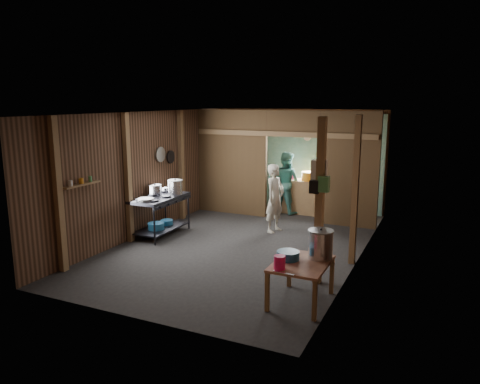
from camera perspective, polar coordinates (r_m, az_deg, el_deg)
The scene contains 43 objects.
floor at distance 9.24m, azimuth 0.52°, elevation -6.47°, with size 4.50×7.00×0.00m, color black.
ceiling at distance 8.80m, azimuth 0.55°, elevation 9.86°, with size 4.50×7.00×0.00m, color #453F3A.
wall_back at distance 12.17m, azimuth 7.31°, elevation 4.09°, with size 4.50×0.00×2.60m, color brown.
wall_front at distance 5.98m, azimuth -13.34°, elevation -3.87°, with size 4.50×0.00×2.60m, color brown.
wall_left at distance 10.05m, azimuth -11.27°, elevation 2.40°, with size 0.00×7.00×2.60m, color brown.
wall_right at distance 8.28m, azimuth 14.89°, elevation 0.31°, with size 0.00×7.00×2.60m, color brown.
partition_left at distance 11.45m, azimuth -1.02°, elevation 3.72°, with size 1.85×0.10×2.60m, color brown.
partition_right at distance 10.54m, azimuth 13.36°, elevation 2.72°, with size 1.35×0.10×2.60m, color brown.
partition_header at distance 10.77m, azimuth 6.62°, elevation 8.49°, with size 1.30×0.10×0.60m, color brown.
turquoise_panel at distance 12.12m, azimuth 7.22°, elevation 3.82°, with size 4.40×0.06×2.50m, color #759F99.
back_counter at distance 11.71m, azimuth 7.79°, elevation -0.56°, with size 1.20×0.50×0.85m, color olive.
wall_clock at distance 11.94m, azimuth 8.39°, elevation 6.81°, with size 0.20×0.20×0.03m, color silver.
post_left_a at distance 8.07m, azimuth -21.68°, elevation -0.41°, with size 0.10×0.12×2.60m, color olive.
post_left_b at distance 9.38m, azimuth -13.77°, elevation 1.64°, with size 0.10×0.12×2.60m, color olive.
post_left_c at distance 10.99m, azimuth -7.31°, elevation 3.30°, with size 0.10×0.12×2.60m, color olive.
post_right at distance 8.10m, azimuth 14.15°, elevation 0.10°, with size 0.10×0.12×2.60m, color olive.
post_free at distance 7.12m, azimuth 9.89°, elevation -1.27°, with size 0.12×0.12×2.60m, color olive.
cross_beam at distance 10.82m, azimuth 5.24°, elevation 7.21°, with size 4.40×0.12×0.12m, color olive.
pan_lid_big at distance 10.30m, azimuth -9.86°, elevation 4.63°, with size 0.34×0.34×0.03m, color gray.
pan_lid_small at distance 10.64m, azimuth -8.62°, elevation 4.35°, with size 0.30×0.30×0.03m, color black.
wall_shelf at distance 8.38m, azimuth -19.14°, elevation 0.88°, with size 0.14×0.80×0.03m, color olive.
jar_white at distance 8.19m, azimuth -20.37°, elevation 1.02°, with size 0.07×0.07×0.10m, color silver.
jar_yellow at distance 8.37m, azimuth -19.17°, elevation 1.31°, with size 0.08×0.08×0.10m, color orange.
jar_green at distance 8.52m, azimuth -18.15°, elevation 1.56°, with size 0.06×0.06×0.10m, color #428A4B.
bag_white at distance 7.12m, azimuth 9.80°, elevation 2.66°, with size 0.22×0.15×0.32m, color silver.
bag_green at distance 6.99m, azimuth 10.40°, elevation 0.98°, with size 0.16×0.12×0.24m, color #428A4B.
bag_black at distance 7.01m, azimuth 9.24°, elevation 0.64°, with size 0.14×0.10×0.20m, color black.
gas_range at distance 9.88m, azimuth -9.90°, elevation -2.93°, with size 0.73×1.42×0.84m, color black, non-canonical shape.
prep_table at distance 6.68m, azimuth 7.60°, elevation -11.08°, with size 0.74×1.01×0.60m, color tan, non-canonical shape.
stove_pot_large at distance 9.95m, azimuth -8.05°, elevation 0.57°, with size 0.32×0.32×0.33m, color silver, non-canonical shape.
stove_pot_med at distance 9.93m, azimuth -10.53°, elevation 0.21°, with size 0.28×0.28×0.24m, color silver, non-canonical shape.
stove_saucepan at distance 10.25m, azimuth -9.30°, elevation 0.29°, with size 0.15×0.15×0.09m, color silver.
frying_pan at distance 9.40m, azimuth -11.64°, elevation -0.93°, with size 0.32×0.54×0.07m, color gray, non-canonical shape.
blue_tub_front at distance 9.80m, azimuth -10.41°, elevation -4.20°, with size 0.34×0.34×0.14m, color #1C567E.
blue_tub_back at distance 10.12m, azimuth -9.10°, elevation -3.74°, with size 0.27×0.27×0.11m, color #1C567E.
stock_pot at distance 6.72m, azimuth 9.99°, elevation -6.50°, with size 0.37×0.37×0.44m, color silver, non-canonical shape.
wash_basin at distance 6.65m, azimuth 6.00°, elevation -7.84°, with size 0.33×0.33×0.12m, color #1C567E.
pink_bucket at distance 6.26m, azimuth 4.96°, elevation -8.73°, with size 0.16×0.16×0.19m, color #FA1766.
knife at distance 6.15m, azimuth 5.47°, elevation -10.01°, with size 0.30×0.04×0.01m, color silver.
yellow_tub at distance 11.57m, azimuth 8.64°, elevation 1.96°, with size 0.40×0.40×0.22m, color orange.
red_cup at distance 11.70m, azimuth 6.53°, elevation 1.91°, with size 0.11×0.11×0.13m, color #CB2041.
cook at distance 9.93m, azimuth 4.38°, elevation -0.78°, with size 0.54×0.36×1.49m, color beige.
worker_back at distance 11.62m, azimuth 5.73°, elevation 1.18°, with size 0.76×0.59×1.56m, color teal.
Camera 1 is at (3.59, -8.02, 2.86)m, focal length 34.27 mm.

